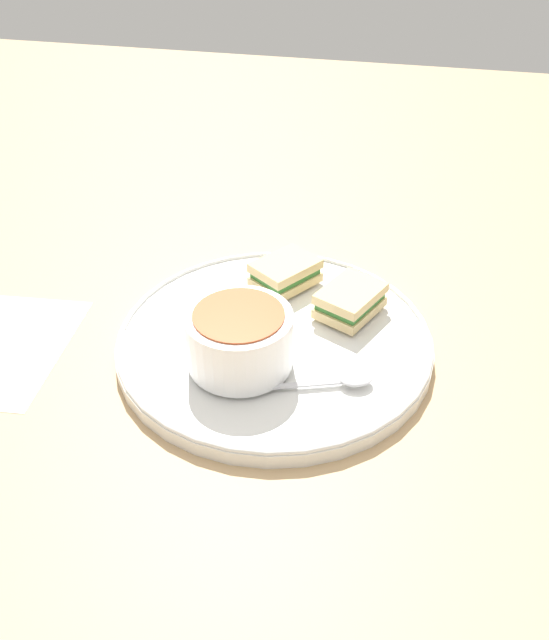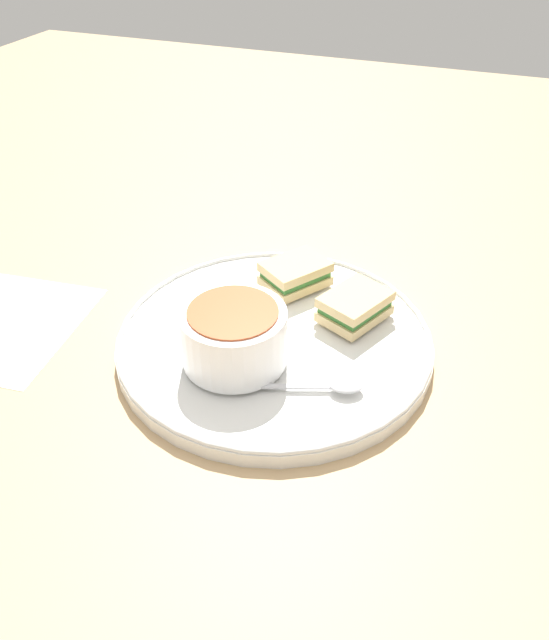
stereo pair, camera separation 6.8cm
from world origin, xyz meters
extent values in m
plane|color=tan|center=(0.00, 0.00, 0.00)|extent=(2.40, 2.40, 0.00)
cylinder|color=white|center=(0.00, 0.00, 0.01)|extent=(0.35, 0.35, 0.02)
torus|color=white|center=(0.00, 0.00, 0.02)|extent=(0.35, 0.35, 0.01)
cylinder|color=white|center=(0.06, -0.02, 0.02)|extent=(0.06, 0.06, 0.01)
cylinder|color=white|center=(0.06, -0.02, 0.05)|extent=(0.11, 0.11, 0.06)
cylinder|color=#B74C23|center=(0.06, -0.02, 0.08)|extent=(0.09, 0.09, 0.01)
cube|color=silver|center=(0.08, 0.04, 0.02)|extent=(0.04, 0.09, 0.00)
ellipsoid|color=silver|center=(0.06, 0.10, 0.02)|extent=(0.03, 0.04, 0.01)
cube|color=#DBBC7F|center=(-0.06, 0.08, 0.03)|extent=(0.09, 0.08, 0.01)
cube|color=#33702D|center=(-0.06, 0.08, 0.04)|extent=(0.08, 0.08, 0.01)
cube|color=#DBBC7F|center=(-0.06, 0.08, 0.05)|extent=(0.09, 0.08, 0.01)
cube|color=#DBBC7F|center=(-0.10, -0.01, 0.03)|extent=(0.09, 0.09, 0.01)
cube|color=#33702D|center=(-0.10, -0.01, 0.04)|extent=(0.09, 0.08, 0.01)
cube|color=#DBBC7F|center=(-0.10, -0.01, 0.05)|extent=(0.09, 0.09, 0.01)
camera|label=1|loc=(0.53, 0.13, 0.45)|focal=35.00mm
camera|label=2|loc=(0.51, 0.19, 0.45)|focal=35.00mm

